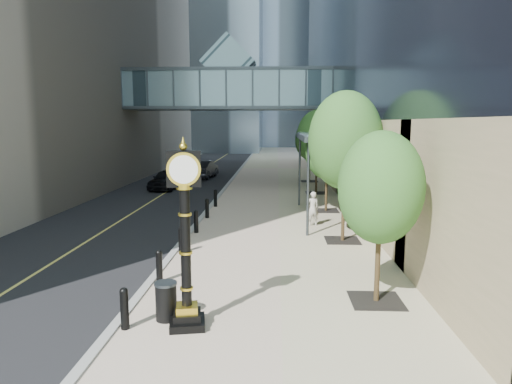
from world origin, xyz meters
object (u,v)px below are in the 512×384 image
(trash_bin, at_px, (166,302))
(car_far, at_px, (204,169))
(car_near, at_px, (167,179))
(street_clock, at_px, (186,249))
(pedestrian, at_px, (313,209))

(trash_bin, distance_m, car_far, 29.99)
(trash_bin, distance_m, car_near, 23.30)
(street_clock, height_order, trash_bin, street_clock)
(car_near, bearing_deg, trash_bin, -68.63)
(street_clock, height_order, pedestrian, street_clock)
(pedestrian, distance_m, car_near, 15.46)
(trash_bin, height_order, pedestrian, pedestrian)
(street_clock, height_order, car_far, street_clock)
(car_near, bearing_deg, street_clock, -67.45)
(pedestrian, xyz_separation_m, car_far, (-8.26, 19.01, -0.07))
(pedestrian, bearing_deg, street_clock, 57.04)
(trash_bin, height_order, car_far, car_far)
(trash_bin, relative_size, car_far, 0.19)
(street_clock, height_order, car_near, street_clock)
(pedestrian, bearing_deg, car_near, -64.42)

